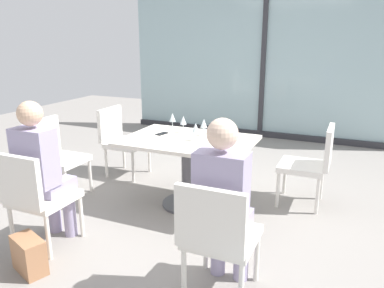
# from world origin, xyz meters

# --- Properties ---
(ground_plane) EXTENTS (12.00, 12.00, 0.00)m
(ground_plane) POSITION_xyz_m (0.00, 0.00, 0.00)
(ground_plane) COLOR gray
(window_wall_backdrop) EXTENTS (4.98, 0.10, 2.70)m
(window_wall_backdrop) POSITION_xyz_m (0.00, 3.20, 1.21)
(window_wall_backdrop) COLOR #99B7BC
(window_wall_backdrop) RESTS_ON ground_plane
(dining_table_main) EXTENTS (1.32, 0.93, 0.73)m
(dining_table_main) POSITION_xyz_m (0.00, 0.00, 0.56)
(dining_table_main) COLOR silver
(dining_table_main) RESTS_ON ground_plane
(chair_front_right) EXTENTS (0.46, 0.50, 0.87)m
(chair_front_right) POSITION_xyz_m (0.80, -1.30, 0.50)
(chair_front_right) COLOR silver
(chair_front_right) RESTS_ON ground_plane
(chair_front_left) EXTENTS (0.46, 0.50, 0.87)m
(chair_front_left) POSITION_xyz_m (-0.80, -1.30, 0.50)
(chair_front_left) COLOR silver
(chair_front_left) RESTS_ON ground_plane
(chair_far_left) EXTENTS (0.50, 0.46, 0.87)m
(chair_far_left) POSITION_xyz_m (-1.19, 0.51, 0.50)
(chair_far_left) COLOR silver
(chair_far_left) RESTS_ON ground_plane
(chair_side_end) EXTENTS (0.50, 0.46, 0.87)m
(chair_side_end) POSITION_xyz_m (-1.48, -0.34, 0.50)
(chair_side_end) COLOR silver
(chair_side_end) RESTS_ON ground_plane
(chair_far_right) EXTENTS (0.50, 0.46, 0.87)m
(chair_far_right) POSITION_xyz_m (1.19, 0.51, 0.50)
(chair_far_right) COLOR silver
(chair_far_right) RESTS_ON ground_plane
(person_front_right) EXTENTS (0.34, 0.39, 1.26)m
(person_front_right) POSITION_xyz_m (0.80, -1.19, 0.70)
(person_front_right) COLOR #9E93B7
(person_front_right) RESTS_ON ground_plane
(person_front_left) EXTENTS (0.34, 0.39, 1.26)m
(person_front_left) POSITION_xyz_m (-0.80, -1.19, 0.70)
(person_front_left) COLOR #9E93B7
(person_front_left) RESTS_ON ground_plane
(wine_glass_0) EXTENTS (0.07, 0.07, 0.18)m
(wine_glass_0) POSITION_xyz_m (-0.34, 0.32, 0.86)
(wine_glass_0) COLOR silver
(wine_glass_0) RESTS_ON dining_table_main
(wine_glass_1) EXTENTS (0.07, 0.07, 0.18)m
(wine_glass_1) POSITION_xyz_m (0.10, 0.18, 0.86)
(wine_glass_1) COLOR silver
(wine_glass_1) RESTS_ON dining_table_main
(wine_glass_2) EXTENTS (0.07, 0.07, 0.18)m
(wine_glass_2) POSITION_xyz_m (0.10, -0.04, 0.86)
(wine_glass_2) COLOR silver
(wine_glass_2) RESTS_ON dining_table_main
(wine_glass_3) EXTENTS (0.07, 0.07, 0.18)m
(wine_glass_3) POSITION_xyz_m (-0.16, 0.24, 0.86)
(wine_glass_3) COLOR silver
(wine_glass_3) RESTS_ON dining_table_main
(coffee_cup) EXTENTS (0.08, 0.08, 0.09)m
(coffee_cup) POSITION_xyz_m (0.42, -0.25, 0.78)
(coffee_cup) COLOR white
(coffee_cup) RESTS_ON dining_table_main
(cell_phone_on_table) EXTENTS (0.11, 0.16, 0.01)m
(cell_phone_on_table) POSITION_xyz_m (-0.34, 0.07, 0.73)
(cell_phone_on_table) COLOR black
(cell_phone_on_table) RESTS_ON dining_table_main
(handbag_1) EXTENTS (0.34, 0.25, 0.28)m
(handbag_1) POSITION_xyz_m (-0.62, -1.59, 0.14)
(handbag_1) COLOR #A3704C
(handbag_1) RESTS_ON ground_plane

